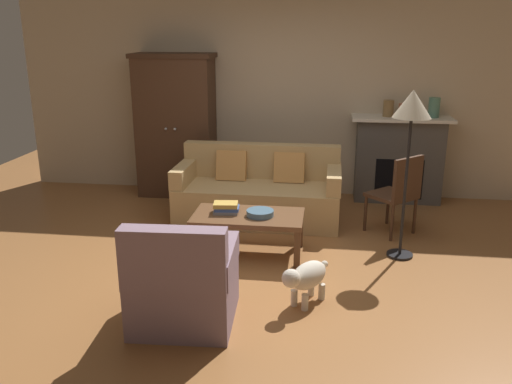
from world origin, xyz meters
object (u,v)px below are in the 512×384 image
armoire (176,126)px  couch (259,193)px  mantel_vase_bronze (388,108)px  side_chair_wooden (398,190)px  fruit_bowl (260,213)px  mantel_vase_jade (434,107)px  dog (306,277)px  book_stack (226,208)px  coffee_table (248,220)px  fireplace (399,159)px  floor_lamp (412,114)px  armchair_near_left (183,285)px  mantel_vase_terracotta (403,110)px

armoire → couch: 1.64m
armoire → mantel_vase_bronze: (2.77, 0.06, 0.27)m
couch → side_chair_wooden: size_ratio=2.14×
armoire → fruit_bowl: 2.44m
mantel_vase_jade → side_chair_wooden: mantel_vase_jade is taller
armoire → dog: armoire is taller
side_chair_wooden → dog: size_ratio=1.81×
armoire → book_stack: armoire is taller
fruit_bowl → dog: size_ratio=0.55×
coffee_table → dog: bearing=-57.0°
fireplace → mantel_vase_bronze: bearing=-174.3°
couch → side_chair_wooden: (1.58, -0.30, 0.19)m
fruit_bowl → side_chair_wooden: bearing=28.3°
mantel_vase_bronze → floor_lamp: (0.02, -1.84, 0.21)m
armoire → couch: (1.23, -0.87, -0.63)m
fruit_bowl → mantel_vase_bronze: mantel_vase_bronze is taller
armchair_near_left → mantel_vase_terracotta: bearing=59.4°
mantel_vase_jade → side_chair_wooden: size_ratio=0.28×
fireplace → armchair_near_left: bearing=-120.5°
coffee_table → floor_lamp: size_ratio=0.66×
coffee_table → fireplace: bearing=49.8°
armoire → mantel_vase_jade: bearing=1.0°
coffee_table → mantel_vase_jade: bearing=43.8°
armoire → book_stack: (1.03, -1.89, -0.48)m
armoire → mantel_vase_terracotta: bearing=1.2°
book_stack → armchair_near_left: size_ratio=0.31×
mantel_vase_jade → armchair_near_left: (-2.37, -3.36, -0.93)m
mantel_vase_terracotta → armchair_near_left: 4.00m
book_stack → armchair_near_left: 1.42m
couch → mantel_vase_bronze: 2.02m
armoire → mantel_vase_terracotta: (2.95, 0.06, 0.26)m
fireplace → coffee_table: (-1.69, -2.00, -0.20)m
floor_lamp → dog: 1.86m
floor_lamp → side_chair_wooden: bearing=88.1°
armoire → armchair_near_left: armoire is taller
book_stack → fireplace: bearing=45.8°
armoire → side_chair_wooden: armoire is taller
dog → mantel_vase_bronze: bearing=73.3°
couch → fruit_bowl: bearing=-81.7°
couch → armoire: bearing=144.6°
couch → book_stack: size_ratio=7.17×
couch → mantel_vase_terracotta: 2.15m
mantel_vase_bronze → mantel_vase_terracotta: mantel_vase_bronze is taller
armoire → coffee_table: (1.26, -1.92, -0.58)m
mantel_vase_terracotta → dog: size_ratio=0.34×
book_stack → mantel_vase_jade: mantel_vase_jade is taller
coffee_table → mantel_vase_terracotta: bearing=49.5°
mantel_vase_bronze → mantel_vase_jade: bearing=0.0°
fruit_bowl → book_stack: book_stack is taller
couch → floor_lamp: 2.12m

